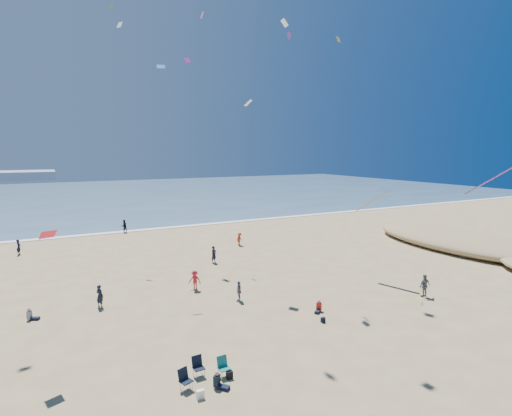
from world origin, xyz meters
TOP-DOWN VIEW (x-y plane):
  - ocean at (0.00, 95.00)m, footprint 220.00×100.00m
  - surf_line at (0.00, 45.00)m, footprint 220.00×1.20m
  - standing_flyers at (0.95, 15.92)m, footprint 34.94×50.12m
  - seated_group at (2.49, 4.71)m, footprint 19.27×24.95m
  - chair_cluster at (-1.93, 5.99)m, footprint 2.70×1.49m
  - white_tote at (-2.53, 4.76)m, footprint 0.35×0.20m
  - black_backpack at (-0.72, 5.61)m, footprint 0.30×0.22m
  - navy_bag at (7.29, 8.70)m, footprint 0.28×0.18m
  - kites_aloft at (8.92, 12.11)m, footprint 34.37×42.20m

SIDE VIEW (x-z plane):
  - ocean at x=0.00m, z-range 0.00..0.06m
  - surf_line at x=0.00m, z-range 0.00..0.08m
  - navy_bag at x=7.29m, z-range 0.00..0.34m
  - black_backpack at x=-0.72m, z-range 0.00..0.38m
  - white_tote at x=-2.53m, z-range 0.00..0.40m
  - seated_group at x=2.49m, z-range 0.00..0.84m
  - chair_cluster at x=-1.93m, z-range 0.00..1.00m
  - standing_flyers at x=0.95m, z-range -0.09..1.78m
  - kites_aloft at x=8.92m, z-range 0.72..28.57m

